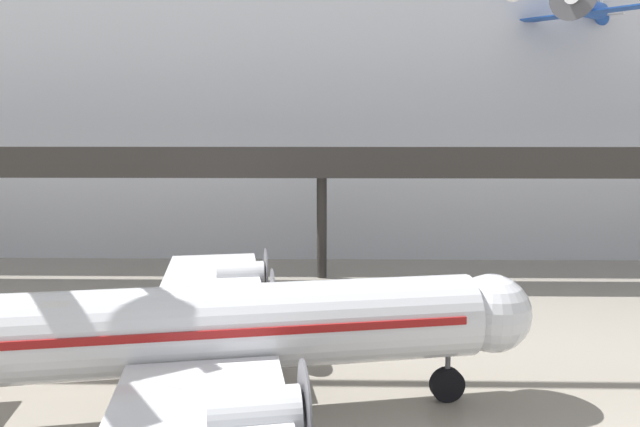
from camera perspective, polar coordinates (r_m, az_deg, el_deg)
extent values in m
cube|color=silver|center=(46.35, 0.33, 11.94)|extent=(140.00, 3.00, 26.36)
cube|color=#2D2B28|center=(38.19, 0.15, 4.41)|extent=(110.00, 3.20, 0.90)
cube|color=#2D2B28|center=(36.60, 0.11, 5.82)|extent=(110.00, 0.12, 1.10)
cylinder|color=#2D2B28|center=(39.60, 0.17, -1.33)|extent=(0.70, 0.70, 7.17)
cylinder|color=silver|center=(20.50, -13.50, -11.23)|extent=(20.88, 6.69, 2.99)
sphere|color=silver|center=(22.62, 16.76, -9.51)|extent=(2.93, 2.93, 2.93)
cube|color=maroon|center=(20.40, -13.53, -10.44)|extent=(19.47, 6.48, 0.27)
cube|color=silver|center=(28.40, -10.83, -7.11)|extent=(7.12, 13.88, 0.28)
cylinder|color=silver|center=(25.58, -7.73, -8.63)|extent=(2.63, 1.85, 1.44)
cylinder|color=#4C4C51|center=(25.65, -4.74, -8.54)|extent=(0.55, 2.69, 2.73)
cylinder|color=silver|center=(29.92, -7.98, -6.17)|extent=(2.63, 1.85, 1.44)
cylinder|color=#4C4C51|center=(29.97, -5.44, -6.10)|extent=(0.55, 2.69, 2.73)
cylinder|color=silver|center=(15.90, -6.57, -19.39)|extent=(2.63, 1.85, 1.44)
cylinder|color=#4C4C51|center=(16.01, -1.56, -19.15)|extent=(0.55, 2.69, 2.73)
cylinder|color=#4C4C51|center=(22.69, 12.64, -14.96)|extent=(0.20, 0.20, 1.21)
cylinder|color=black|center=(22.93, 12.60, -16.35)|extent=(1.35, 0.61, 1.30)
cylinder|color=#4C4C51|center=(23.46, -12.30, -14.16)|extent=(0.20, 0.20, 1.21)
cylinder|color=black|center=(23.69, -12.25, -15.52)|extent=(1.35, 0.61, 1.30)
cylinder|color=#4C4C51|center=(19.11, -13.06, -19.56)|extent=(0.20, 0.20, 1.21)
cylinder|color=#1E4CAD|center=(46.53, 25.21, 18.05)|extent=(4.71, 5.36, 1.71)
cone|color=#1E4CAD|center=(49.20, 26.12, 17.12)|extent=(1.85, 1.93, 1.16)
cube|color=#1E4CAD|center=(46.13, 25.06, 17.70)|extent=(7.75, 6.73, 0.10)
cube|color=white|center=(49.71, 26.31, 18.15)|extent=(0.50, 0.59, 1.46)
cube|color=white|center=(49.58, 26.25, 17.33)|extent=(2.89, 2.56, 0.06)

